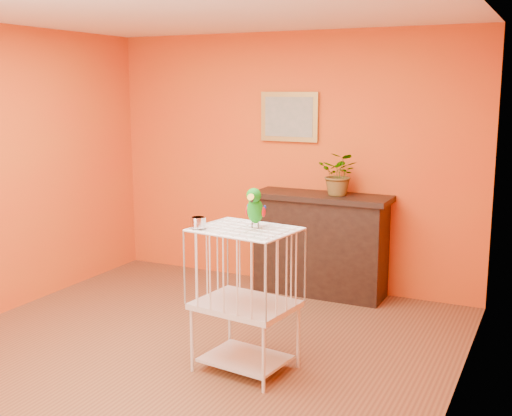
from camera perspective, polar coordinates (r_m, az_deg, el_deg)
The scene contains 8 objects.
ground at distance 5.05m, azimuth -7.27°, elevation -13.30°, with size 4.50×4.50×0.00m, color brown.
room_shell at distance 4.64m, azimuth -7.73°, elevation 4.88°, with size 4.50×4.50×4.50m.
console_cabinet at distance 6.42m, azimuth 5.73°, elevation -3.22°, with size 1.37×0.49×1.01m.
potted_plant at distance 6.22m, azimuth 7.38°, elevation 2.58°, with size 0.38×0.42×0.33m, color #26722D.
framed_picture at distance 6.59m, azimuth 2.97°, elevation 8.10°, with size 0.62×0.04×0.50m.
birdcage at distance 4.67m, azimuth -0.97°, elevation -7.98°, with size 0.75×0.61×1.06m.
feed_cup at distance 4.55m, azimuth -5.17°, elevation -1.28°, with size 0.11×0.11×0.08m, color silver.
parrot at distance 4.52m, azimuth -0.08°, elevation 0.04°, with size 0.15×0.27×0.30m.
Camera 1 is at (2.54, -3.85, 2.04)m, focal length 45.00 mm.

